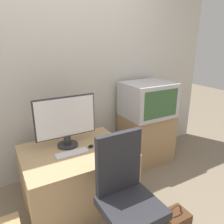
# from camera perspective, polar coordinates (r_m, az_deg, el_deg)

# --- Properties ---
(wall_back) EXTENTS (4.40, 0.05, 2.60)m
(wall_back) POSITION_cam_1_polar(r_m,az_deg,el_deg) (2.60, -13.58, 11.14)
(wall_back) COLOR beige
(wall_back) RESTS_ON ground_plane
(desk) EXTENTS (1.03, 0.81, 0.57)m
(desk) POSITION_cam_1_polar(r_m,az_deg,el_deg) (2.37, -9.14, -15.85)
(desk) COLOR tan
(desk) RESTS_ON ground_plane
(side_stand) EXTENTS (0.64, 0.48, 0.66)m
(side_stand) POSITION_cam_1_polar(r_m,az_deg,el_deg) (3.05, 8.96, -6.59)
(side_stand) COLOR #A37F56
(side_stand) RESTS_ON ground_plane
(main_monitor) EXTENTS (0.62, 0.21, 0.52)m
(main_monitor) POSITION_cam_1_polar(r_m,az_deg,el_deg) (2.22, -11.94, -2.21)
(main_monitor) COLOR #2D2D2D
(main_monitor) RESTS_ON desk
(keyboard) EXTENTS (0.32, 0.10, 0.01)m
(keyboard) POSITION_cam_1_polar(r_m,az_deg,el_deg) (2.16, -10.45, -10.54)
(keyboard) COLOR silver
(keyboard) RESTS_ON desk
(mouse) EXTENTS (0.06, 0.04, 0.03)m
(mouse) POSITION_cam_1_polar(r_m,az_deg,el_deg) (2.24, -5.56, -8.87)
(mouse) COLOR black
(mouse) RESTS_ON desk
(crt_tv) EXTENTS (0.62, 0.52, 0.44)m
(crt_tv) POSITION_cam_1_polar(r_m,az_deg,el_deg) (2.85, 9.34, 3.27)
(crt_tv) COLOR #B7B7BC
(crt_tv) RESTS_ON side_stand
(office_chair) EXTENTS (0.48, 0.48, 0.96)m
(office_chair) POSITION_cam_1_polar(r_m,az_deg,el_deg) (1.81, 3.87, -22.88)
(office_chair) COLOR #333333
(office_chair) RESTS_ON ground_plane
(handbag) EXTENTS (0.25, 0.18, 0.30)m
(handbag) POSITION_cam_1_polar(r_m,az_deg,el_deg) (2.16, 15.79, -26.30)
(handbag) COLOR #4C2D19
(handbag) RESTS_ON ground_plane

